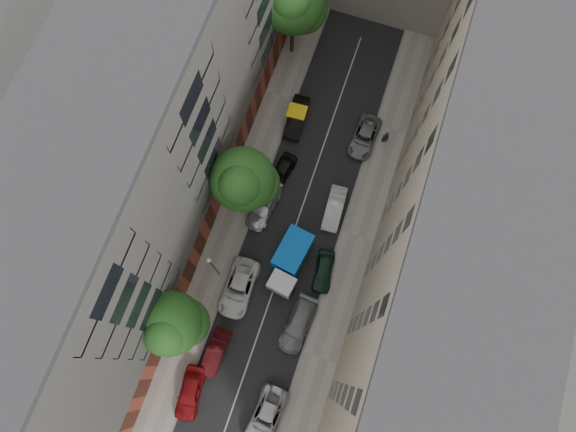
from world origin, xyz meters
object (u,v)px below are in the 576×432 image
at_px(car_left_0, 190,393).
at_px(car_right_2, 324,271).
at_px(lamp_post, 213,266).
at_px(tarp_truck, 290,261).
at_px(pedestrian, 385,137).
at_px(tree_near, 171,325).
at_px(tree_far, 293,4).
at_px(car_right_4, 364,137).
at_px(car_right_0, 266,417).
at_px(car_left_4, 281,172).
at_px(car_right_3, 334,208).
at_px(car_left_2, 239,288).
at_px(tree_mid, 244,182).
at_px(car_left_5, 297,117).
at_px(car_left_3, 264,206).
at_px(car_right_1, 298,325).
at_px(car_left_1, 215,352).

relative_size(car_left_0, car_right_2, 1.12).
xyz_separation_m(car_right_2, lamp_post, (-8.53, -3.09, 3.32)).
distance_m(tarp_truck, pedestrian, 14.59).
distance_m(tree_near, tree_far, 28.52).
bearing_deg(car_right_4, car_right_0, -88.13).
xyz_separation_m(car_left_4, car_right_3, (5.60, -1.80, 0.04)).
height_order(car_left_2, lamp_post, lamp_post).
bearing_deg(car_left_2, car_left_4, 88.61).
height_order(car_right_3, tree_mid, tree_mid).
distance_m(car_left_0, car_left_5, 26.00).
height_order(car_left_4, tree_near, tree_near).
height_order(car_left_3, car_right_1, car_right_1).
xyz_separation_m(car_left_0, car_left_5, (0.40, 26.00, -0.01)).
height_order(car_left_2, car_right_3, car_left_2).
bearing_deg(tree_mid, car_right_0, -65.77).
xyz_separation_m(car_right_1, car_right_3, (-0.15, 10.69, -0.02)).
bearing_deg(car_left_1, tree_mid, 100.06).
relative_size(car_left_1, pedestrian, 2.22).
bearing_deg(car_left_2, lamp_post, 161.82).
relative_size(car_right_1, lamp_post, 0.80).
bearing_deg(tarp_truck, car_left_2, -125.04).
relative_size(tree_mid, pedestrian, 5.31).
distance_m(car_left_3, car_right_3, 6.28).
bearing_deg(tarp_truck, lamp_post, -143.56).
bearing_deg(pedestrian, car_left_1, 49.22).
relative_size(car_left_4, tree_mid, 0.40).
bearing_deg(car_left_4, car_right_1, -55.62).
bearing_deg(lamp_post, car_right_1, -13.78).
bearing_deg(tarp_truck, tree_mid, 152.69).
distance_m(car_left_3, car_right_4, 11.44).
bearing_deg(car_right_0, car_right_3, 93.45).
relative_size(car_right_4, lamp_post, 0.75).
xyz_separation_m(car_left_1, car_left_4, (0.00, 16.80, -0.00)).
distance_m(car_right_0, car_right_1, 7.67).
bearing_deg(car_right_2, car_right_4, 83.44).
height_order(car_left_0, car_left_1, car_left_0).
height_order(car_left_2, car_right_0, car_left_2).
height_order(car_left_4, car_right_3, car_right_3).
distance_m(car_left_2, tree_mid, 9.55).
height_order(car_right_1, tree_mid, tree_mid).
relative_size(car_left_5, car_right_3, 1.06).
distance_m(car_left_2, tree_far, 24.83).
distance_m(car_right_2, tree_near, 13.66).
height_order(car_right_4, tree_far, tree_far).
bearing_deg(tree_mid, car_right_3, 16.25).
xyz_separation_m(car_left_0, tree_mid, (-0.90, 16.47, 5.94)).
bearing_deg(car_left_0, car_right_3, 64.36).
xyz_separation_m(car_left_0, car_left_4, (0.80, 20.40, -0.09)).
distance_m(car_left_2, car_right_2, 7.41).
bearing_deg(lamp_post, car_right_2, 19.91).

